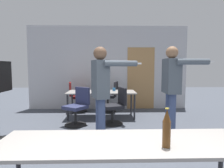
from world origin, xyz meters
TOP-DOWN VIEW (x-y plane):
  - back_wall at (0.03, 5.20)m, footprint 5.27×0.12m
  - conference_table_near at (0.10, 0.30)m, footprint 2.35×0.71m
  - conference_table_far at (-0.19, 4.05)m, footprint 1.89×0.82m
  - person_right_polo at (1.27, 2.48)m, footprint 0.83×0.70m
  - person_center_tall at (-0.15, 2.06)m, footprint 0.90×0.59m
  - office_chair_mid_tucked at (-0.76, 3.30)m, footprint 0.67×0.68m
  - office_chair_near_pushed at (0.17, 3.36)m, footprint 0.63×0.59m
  - office_chair_side_rolled at (-1.00, 4.71)m, footprint 0.60×0.54m
  - office_chair_far_right at (0.07, 4.70)m, footprint 0.61×0.55m
  - beer_bottle at (0.47, 0.17)m, footprint 0.07×0.07m
  - drink_cup at (0.17, 4.18)m, footprint 0.09×0.09m

SIDE VIEW (x-z plane):
  - office_chair_near_pushed at x=0.17m, z-range -0.04..0.86m
  - office_chair_mid_tucked at x=-0.76m, z-range -0.04..0.87m
  - office_chair_side_rolled at x=-1.00m, z-range -0.03..0.91m
  - office_chair_far_right at x=0.07m, z-range -0.02..0.93m
  - conference_table_far at x=-0.19m, z-range 0.30..1.02m
  - conference_table_near at x=0.10m, z-range 0.30..1.02m
  - drink_cup at x=0.17m, z-range 0.72..0.81m
  - beer_bottle at x=0.47m, z-range 0.71..1.06m
  - person_center_tall at x=-0.15m, z-range 0.19..1.96m
  - person_right_polo at x=1.27m, z-range 0.19..2.01m
  - back_wall at x=0.03m, z-range -0.01..2.74m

